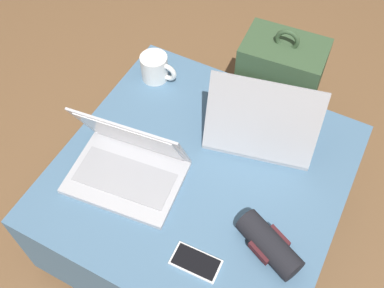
{
  "coord_description": "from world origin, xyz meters",
  "views": [
    {
      "loc": [
        0.31,
        -0.66,
        1.54
      ],
      "look_at": [
        -0.04,
        0.03,
        0.47
      ],
      "focal_mm": 42.0,
      "sensor_mm": 36.0,
      "label": 1
    }
  ],
  "objects": [
    {
      "name": "ground_plane",
      "position": [
        0.0,
        0.0,
        0.0
      ],
      "size": [
        14.0,
        14.0,
        0.0
      ],
      "primitive_type": "plane",
      "color": "brown"
    },
    {
      "name": "ottoman",
      "position": [
        0.0,
        0.0,
        0.2
      ],
      "size": [
        0.84,
        0.83,
        0.39
      ],
      "color": "#2A3D4E",
      "rests_on": "ground_plane"
    },
    {
      "name": "coffee_mug",
      "position": [
        -0.32,
        0.28,
        0.44
      ],
      "size": [
        0.13,
        0.09,
        0.09
      ],
      "color": "white",
      "rests_on": "ottoman"
    },
    {
      "name": "backpack",
      "position": [
        0.05,
        0.56,
        0.23
      ],
      "size": [
        0.31,
        0.27,
        0.54
      ],
      "rotation": [
        0.0,
        0.0,
        3.21
      ],
      "color": "#385133",
      "rests_on": "ground_plane"
    },
    {
      "name": "laptop_far",
      "position": [
        0.11,
        0.21,
        0.44
      ],
      "size": [
        0.38,
        0.33,
        0.26
      ],
      "rotation": [
        0.0,
        0.0,
        3.36
      ],
      "color": "#B7B7BC",
      "rests_on": "ottoman"
    },
    {
      "name": "laptop_near",
      "position": [
        -0.19,
        -0.1,
        0.44
      ],
      "size": [
        0.35,
        0.27,
        0.23
      ],
      "rotation": [
        0.0,
        0.0,
        0.11
      ],
      "color": "#B7B7BC",
      "rests_on": "ottoman"
    },
    {
      "name": "cell_phone",
      "position": [
        0.12,
        -0.26,
        0.4
      ],
      "size": [
        0.13,
        0.07,
        0.01
      ],
      "rotation": [
        0.0,
        0.0,
        1.61
      ],
      "color": "white",
      "rests_on": "ottoman"
    },
    {
      "name": "wrist_brace",
      "position": [
        0.27,
        -0.14,
        0.43
      ],
      "size": [
        0.2,
        0.15,
        0.07
      ],
      "rotation": [
        0.0,
        0.0,
        2.71
      ],
      "color": "black",
      "rests_on": "ottoman"
    }
  ]
}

